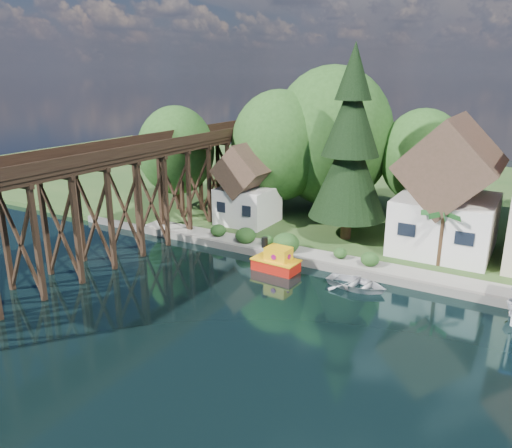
# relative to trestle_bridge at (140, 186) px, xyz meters

# --- Properties ---
(ground) EXTENTS (140.00, 140.00, 0.00)m
(ground) POSITION_rel_trestle_bridge_xyz_m (16.00, -5.17, -5.35)
(ground) COLOR black
(ground) RESTS_ON ground
(bank) EXTENTS (140.00, 52.00, 0.50)m
(bank) POSITION_rel_trestle_bridge_xyz_m (16.00, 28.83, -5.10)
(bank) COLOR #28481D
(bank) RESTS_ON ground
(seawall) EXTENTS (60.00, 0.40, 0.62)m
(seawall) POSITION_rel_trestle_bridge_xyz_m (20.00, 2.83, -5.04)
(seawall) COLOR slate
(seawall) RESTS_ON ground
(promenade) EXTENTS (50.00, 2.60, 0.06)m
(promenade) POSITION_rel_trestle_bridge_xyz_m (22.00, 4.13, -4.82)
(promenade) COLOR gray
(promenade) RESTS_ON bank
(trestle_bridge) EXTENTS (4.12, 44.18, 9.30)m
(trestle_bridge) POSITION_rel_trestle_bridge_xyz_m (0.00, 0.00, 0.00)
(trestle_bridge) COLOR black
(trestle_bridge) RESTS_ON ground
(house_left) EXTENTS (7.64, 8.64, 11.02)m
(house_left) POSITION_rel_trestle_bridge_xyz_m (23.00, 10.83, -0.21)
(house_left) COLOR white
(house_left) RESTS_ON bank
(shed) EXTENTS (5.09, 5.40, 7.85)m
(shed) POSITION_rel_trestle_bridge_xyz_m (5.00, 9.33, -1.52)
(shed) COLOR white
(shed) RESTS_ON bank
(bg_trees) EXTENTS (49.90, 13.30, 10.57)m
(bg_trees) POSITION_rel_trestle_bridge_xyz_m (17.00, 16.08, 1.94)
(bg_trees) COLOR #382314
(bg_trees) RESTS_ON bank
(shrubs) EXTENTS (15.76, 2.47, 1.70)m
(shrubs) POSITION_rel_trestle_bridge_xyz_m (11.40, 4.09, -4.12)
(shrubs) COLOR #1F4619
(shrubs) RESTS_ON bank
(conifer) EXTENTS (6.71, 6.71, 16.51)m
(conifer) POSITION_rel_trestle_bridge_xyz_m (15.02, 9.55, 3.10)
(conifer) COLOR #382314
(conifer) RESTS_ON bank
(palm_tree) EXTENTS (3.33, 3.33, 4.57)m
(palm_tree) POSITION_rel_trestle_bridge_xyz_m (23.48, 6.97, -0.86)
(palm_tree) COLOR #382314
(palm_tree) RESTS_ON bank
(tugboat) EXTENTS (3.65, 2.15, 2.57)m
(tugboat) POSITION_rel_trestle_bridge_xyz_m (12.73, 0.82, -4.58)
(tugboat) COLOR #B1160B
(tugboat) RESTS_ON ground
(boat_white_a) EXTENTS (4.57, 3.43, 0.90)m
(boat_white_a) POSITION_rel_trestle_bridge_xyz_m (19.16, 0.81, -4.90)
(boat_white_a) COLOR silver
(boat_white_a) RESTS_ON ground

